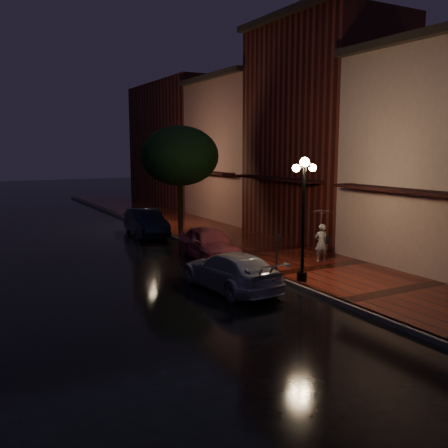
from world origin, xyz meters
TOP-DOWN VIEW (x-y plane):
  - ground at (0.00, 0.00)m, footprint 120.00×120.00m
  - sidewalk at (2.25, 0.00)m, footprint 4.50×60.00m
  - curb at (0.00, 0.00)m, footprint 0.25×60.00m
  - storefront_mid at (7.00, 2.00)m, footprint 5.00×8.00m
  - storefront_far at (7.00, 10.00)m, footprint 5.00×8.00m
  - storefront_extra at (7.00, 20.00)m, footprint 5.00×12.00m
  - streetlamp_near at (0.35, -5.00)m, footprint 0.96×0.36m
  - streetlamp_far at (0.35, 9.00)m, footprint 0.96×0.36m
  - street_tree at (0.61, 5.99)m, footprint 4.16×4.16m
  - pink_car at (-0.60, 0.30)m, footprint 1.95×4.21m
  - navy_car at (-0.98, 7.11)m, footprint 1.97×4.58m
  - silver_car at (-2.14, -4.27)m, footprint 2.12×4.55m
  - woman_with_umbrella at (2.93, -2.93)m, footprint 0.90×0.92m
  - parking_meter at (0.15, -3.74)m, footprint 0.16×0.14m

SIDE VIEW (x-z plane):
  - ground at x=0.00m, z-range 0.00..0.00m
  - sidewalk at x=2.25m, z-range 0.00..0.15m
  - curb at x=0.00m, z-range 0.00..0.15m
  - silver_car at x=-2.14m, z-range 0.00..1.29m
  - pink_car at x=-0.60m, z-range 0.00..1.39m
  - navy_car at x=-0.98m, z-range 0.00..1.47m
  - parking_meter at x=0.15m, z-range 0.31..1.78m
  - woman_with_umbrella at x=2.93m, z-range 0.50..2.68m
  - streetlamp_near at x=0.35m, z-range 0.45..4.76m
  - streetlamp_far at x=0.35m, z-range 0.45..4.76m
  - street_tree at x=0.61m, z-range 1.34..7.14m
  - storefront_far at x=7.00m, z-range 0.00..9.00m
  - storefront_extra at x=7.00m, z-range 0.00..10.00m
  - storefront_mid at x=7.00m, z-range 0.00..11.00m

